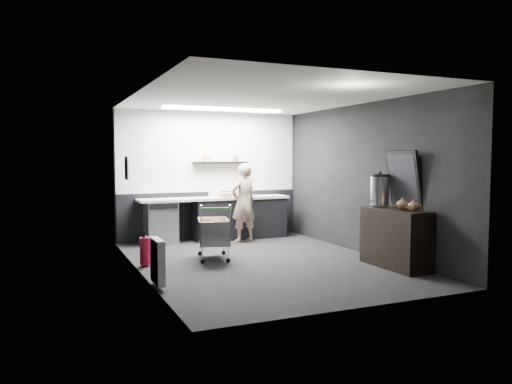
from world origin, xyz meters
name	(u,v)px	position (x,y,z in m)	size (l,w,h in m)	color
floor	(262,262)	(0.00, 0.00, 0.00)	(5.50, 5.50, 0.00)	black
ceiling	(263,98)	(0.00, 0.00, 2.70)	(5.50, 5.50, 0.00)	white
wall_back	(210,175)	(0.00, 2.75, 1.35)	(5.50, 5.50, 0.00)	black
wall_front	(362,191)	(0.00, -2.75, 1.35)	(5.50, 5.50, 0.00)	black
wall_left	(139,183)	(-2.00, 0.00, 1.35)	(5.50, 5.50, 0.00)	black
wall_right	(364,179)	(2.00, 0.00, 1.35)	(5.50, 5.50, 0.00)	black
kitchen_wall_panel	(210,152)	(0.00, 2.73, 1.85)	(3.95, 0.02, 1.70)	silver
dado_panel	(210,215)	(0.00, 2.73, 0.50)	(3.95, 0.02, 1.00)	black
floating_shelf	(221,163)	(0.20, 2.62, 1.62)	(1.20, 0.22, 0.04)	black
wall_clock	(270,139)	(1.40, 2.72, 2.15)	(0.20, 0.20, 0.03)	white
poster	(126,168)	(-1.98, 1.30, 1.55)	(0.02, 0.30, 0.40)	white
poster_red_band	(127,164)	(-1.98, 1.30, 1.62)	(0.01, 0.22, 0.10)	red
radiator	(158,261)	(-1.94, -0.90, 0.35)	(0.10, 0.50, 0.60)	white
ceiling_strip	(224,109)	(0.00, 1.85, 2.67)	(2.40, 0.20, 0.04)	white
prep_counter	(221,218)	(0.14, 2.42, 0.46)	(3.20, 0.61, 0.90)	black
person	(244,203)	(0.46, 1.97, 0.81)	(0.59, 0.39, 1.61)	beige
shopping_cart	(213,233)	(-0.67, 0.56, 0.44)	(0.68, 0.96, 0.93)	silver
sideboard	(395,230)	(1.76, -1.17, 0.59)	(0.53, 1.23, 1.85)	black
fire_extinguisher	(145,250)	(-1.85, 0.44, 0.26)	(0.16, 0.16, 0.54)	#AB0B25
cardboard_box	(229,195)	(0.29, 2.37, 0.95)	(0.46, 0.35, 0.09)	#A47F57
pink_tub	(235,192)	(0.45, 2.42, 0.99)	(0.18, 0.18, 0.18)	silver
white_container	(214,193)	(-0.03, 2.37, 0.98)	(0.19, 0.15, 0.17)	white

